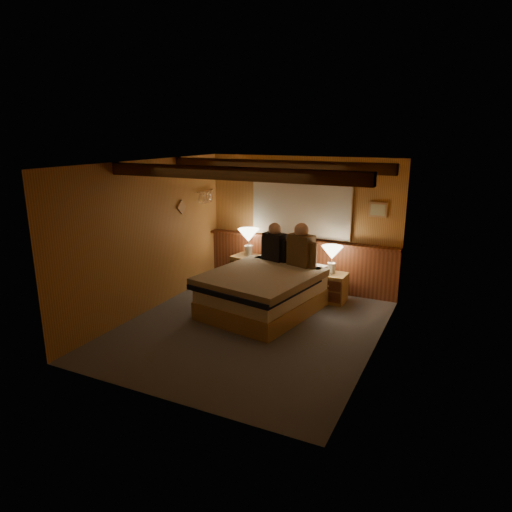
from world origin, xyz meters
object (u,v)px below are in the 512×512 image
Objects in this scene: lamp_left at (248,237)px; nightstand_right at (332,288)px; bed at (264,291)px; person_right at (301,248)px; duffel_bag at (241,285)px; lamp_right at (332,254)px; nightstand_left at (247,270)px; person_left at (274,245)px.

nightstand_right is at bearing -7.21° from lamp_left.
person_right is (0.38, 0.61, 0.61)m from bed.
nightstand_right is 0.98× the size of lamp_left.
duffel_bag is (-1.59, -0.33, -0.08)m from nightstand_right.
duffel_bag is (0.11, -0.54, -0.75)m from lamp_left.
lamp_right is (0.82, 0.94, 0.48)m from bed.
bed is 0.95m from person_right.
nightstand_right is at bearing 2.13° from nightstand_left.
lamp_left is (-0.84, 1.12, 0.58)m from bed.
nightstand_left is at bearing 137.97° from bed.
lamp_left is 1.67m from lamp_right.
person_left is (-0.96, -0.21, 0.11)m from lamp_right.
person_right reaches higher than lamp_right.
duffel_bag is at bearing -78.07° from lamp_left.
person_left is 0.97m from duffel_bag.
person_left is 1.23× the size of duffel_bag.
lamp_left reaches higher than nightstand_left.
lamp_right is 1.72m from duffel_bag.
lamp_left is 1.33m from person_right.
person_right is at bearing -22.59° from lamp_left.
bed is 3.94× the size of duffel_bag.
duffel_bag is (-0.73, 0.58, -0.18)m from bed.
lamp_right reaches higher than nightstand_left.
lamp_right is at bearing 3.02° from nightstand_left.
lamp_left is 0.80m from person_left.
nightstand_left is 1.72m from nightstand_right.
nightstand_left is 1.23× the size of lamp_right.
lamp_left is 0.93m from duffel_bag.
duffel_bag is at bearing 151.26° from bed.
lamp_right reaches higher than bed.
person_left is at bearing -29.48° from lamp_left.
lamp_left is (-1.70, 0.22, 0.67)m from nightstand_right.
bed is at bearing -44.00° from nightstand_left.
person_right is (-0.48, -0.29, 0.71)m from nightstand_right.
lamp_left is 0.74× the size of person_left.
nightstand_right is 0.73× the size of person_left.
nightstand_right is 0.67× the size of person_right.
duffel_bag is at bearing -150.28° from person_left.
nightstand_right is (0.86, 0.91, -0.10)m from bed.
nightstand_right is at bearing -35.96° from lamp_right.
person_right is (0.53, -0.11, 0.03)m from person_left.
nightstand_left reaches higher than nightstand_right.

